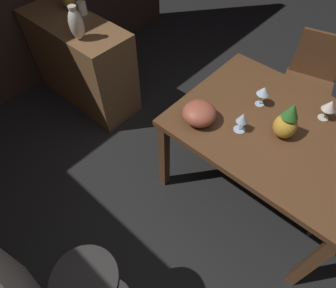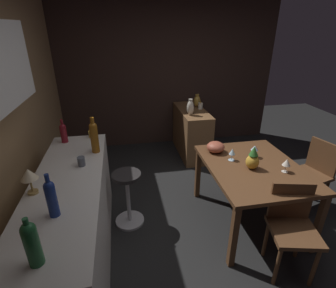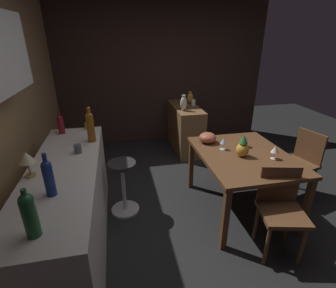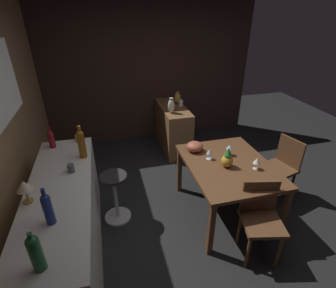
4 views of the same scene
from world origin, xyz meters
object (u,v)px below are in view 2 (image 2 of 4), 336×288
object	(u,v)px
chair_by_doorway	(313,172)
cup_mustard	(92,134)
wine_bottle_green	(32,242)
vase_brass	(197,101)
wine_glass_left	(255,148)
cup_slate	(81,161)
vase_ceramic_ivory	(190,108)
pillar_candle_tall	(200,106)
sideboard_cabinet	(191,132)
wine_bottle_amber	(94,136)
dining_table	(253,172)
fruit_bowl	(216,147)
wine_glass_center	(232,152)
pineapple_centerpiece	(253,159)
wine_bottle_cobalt	(51,197)
wine_bottle_ruby	(63,132)
chair_near_window	(292,225)
counter_lamp	(29,176)
bar_stool	(128,197)
wine_glass_right	(287,163)

from	to	relation	value
chair_by_doorway	cup_mustard	xyz separation A→B (m)	(0.64, 2.62, 0.45)
wine_bottle_green	vase_brass	xyz separation A→B (m)	(3.11, -1.86, -0.13)
wine_glass_left	cup_slate	distance (m)	1.89
chair_by_doorway	vase_ceramic_ivory	world-z (taller)	vase_ceramic_ivory
cup_slate	pillar_candle_tall	bearing A→B (deg)	-43.71
cup_mustard	vase_brass	xyz separation A→B (m)	(1.29, -1.70, -0.02)
sideboard_cabinet	wine_bottle_amber	world-z (taller)	wine_bottle_amber
dining_table	wine_glass_left	bearing A→B (deg)	-25.63
dining_table	fruit_bowl	world-z (taller)	fruit_bowl
wine_glass_center	cup_mustard	xyz separation A→B (m)	(0.59, 1.55, 0.10)
fruit_bowl	wine_bottle_amber	world-z (taller)	wine_bottle_amber
pineapple_centerpiece	fruit_bowl	world-z (taller)	pineapple_centerpiece
fruit_bowl	wine_bottle_cobalt	world-z (taller)	wine_bottle_cobalt
cup_slate	pillar_candle_tall	xyz separation A→B (m)	(1.84, -1.76, -0.07)
wine_bottle_ruby	wine_bottle_amber	distance (m)	0.50
cup_mustard	pillar_candle_tall	distance (m)	2.06
chair_near_window	counter_lamp	distance (m)	2.28
wine_bottle_green	cup_slate	bearing A→B (deg)	-6.07
dining_table	chair_by_doorway	xyz separation A→B (m)	(0.12, -0.87, -0.16)
vase_brass	fruit_bowl	bearing A→B (deg)	171.39
wine_bottle_ruby	wine_bottle_cobalt	size ratio (longest dim) A/B	0.82
wine_bottle_green	vase_ceramic_ivory	world-z (taller)	wine_bottle_green
wine_glass_left	wine_bottle_cobalt	distance (m)	2.17
pillar_candle_tall	vase_ceramic_ivory	xyz separation A→B (m)	(-0.29, 0.26, 0.07)
counter_lamp	vase_brass	world-z (taller)	counter_lamp
fruit_bowl	cup_slate	xyz separation A→B (m)	(-0.35, 1.49, 0.14)
wine_bottle_ruby	pillar_candle_tall	size ratio (longest dim) A/B	2.10
chair_near_window	fruit_bowl	xyz separation A→B (m)	(1.06, 0.36, 0.32)
vase_ceramic_ivory	wine_bottle_ruby	bearing A→B (deg)	118.15
chair_near_window	wine_glass_left	xyz separation A→B (m)	(0.85, -0.03, 0.37)
pineapple_centerpiece	counter_lamp	distance (m)	2.10
fruit_bowl	wine_bottle_amber	xyz separation A→B (m)	(-0.07, 1.38, 0.28)
wine_bottle_cobalt	wine_bottle_amber	size ratio (longest dim) A/B	0.87
chair_by_doorway	vase_brass	distance (m)	2.18
bar_stool	vase_ceramic_ivory	size ratio (longest dim) A/B	2.53
chair_by_doorway	wine_glass_left	xyz separation A→B (m)	(0.08, 0.78, 0.36)
wine_glass_left	wine_glass_right	size ratio (longest dim) A/B	0.99
fruit_bowl	vase_ceramic_ivory	distance (m)	1.21
chair_by_doorway	wine_bottle_ruby	distance (m)	3.01
sideboard_cabinet	fruit_bowl	size ratio (longest dim) A/B	5.15
wine_bottle_cobalt	dining_table	bearing A→B (deg)	-70.94
chair_near_window	wine_bottle_amber	world-z (taller)	wine_bottle_amber
wine_bottle_green	chair_near_window	bearing A→B (deg)	-78.31
vase_brass	bar_stool	bearing A→B (deg)	143.95
chair_near_window	wine_bottle_ruby	distance (m)	2.55
wine_glass_center	fruit_bowl	xyz separation A→B (m)	(0.24, 0.11, -0.04)
wine_bottle_ruby	wine_bottle_amber	size ratio (longest dim) A/B	0.71
bar_stool	wine_bottle_cobalt	world-z (taller)	wine_bottle_cobalt
wine_bottle_amber	pillar_candle_tall	xyz separation A→B (m)	(1.56, -1.65, -0.21)
wine_glass_right	wine_bottle_ruby	xyz separation A→B (m)	(0.84, 2.29, 0.17)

